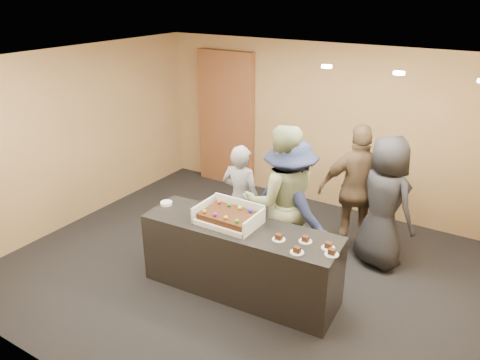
{
  "coord_description": "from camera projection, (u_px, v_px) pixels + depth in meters",
  "views": [
    {
      "loc": [
        2.8,
        -4.53,
        3.52
      ],
      "look_at": [
        -0.03,
        0.0,
        1.28
      ],
      "focal_mm": 35.0,
      "sensor_mm": 36.0,
      "label": 1
    }
  ],
  "objects": [
    {
      "name": "plate_stack",
      "position": [
        166.0,
        203.0,
        6.01
      ],
      "size": [
        0.15,
        0.15,
        0.04
      ],
      "primitive_type": "cylinder",
      "color": "white",
      "rests_on": "serving_counter"
    },
    {
      "name": "person_server_grey",
      "position": [
        241.0,
        199.0,
        6.46
      ],
      "size": [
        0.59,
        0.4,
        1.56
      ],
      "primitive_type": "imported",
      "rotation": [
        0.0,
        0.0,
        3.19
      ],
      "color": "gray",
      "rests_on": "floor"
    },
    {
      "name": "slice_e",
      "position": [
        332.0,
        253.0,
        4.89
      ],
      "size": [
        0.15,
        0.15,
        0.07
      ],
      "color": "white",
      "rests_on": "serving_counter"
    },
    {
      "name": "ceiling_spotlights",
      "position": [
        399.0,
        73.0,
        4.84
      ],
      "size": [
        1.72,
        0.12,
        0.03
      ],
      "color": "#FFEAC6",
      "rests_on": "ceiling"
    },
    {
      "name": "slice_b",
      "position": [
        305.0,
        240.0,
        5.14
      ],
      "size": [
        0.15,
        0.15,
        0.07
      ],
      "color": "white",
      "rests_on": "serving_counter"
    },
    {
      "name": "person_brown_extra",
      "position": [
        358.0,
        190.0,
        6.38
      ],
      "size": [
        1.17,
        0.91,
        1.85
      ],
      "primitive_type": "imported",
      "rotation": [
        0.0,
        0.0,
        3.63
      ],
      "color": "brown",
      "rests_on": "floor"
    },
    {
      "name": "serving_counter",
      "position": [
        240.0,
        259.0,
        5.65
      ],
      "size": [
        2.44,
        0.85,
        0.9
      ],
      "primitive_type": "cube",
      "rotation": [
        0.0,
        0.0,
        0.06
      ],
      "color": "black",
      "rests_on": "floor"
    },
    {
      "name": "slice_a",
      "position": [
        279.0,
        238.0,
        5.18
      ],
      "size": [
        0.15,
        0.15,
        0.07
      ],
      "color": "white",
      "rests_on": "serving_counter"
    },
    {
      "name": "person_dark_suit",
      "position": [
        384.0,
        203.0,
        6.07
      ],
      "size": [
        1.04,
        0.9,
        1.8
      ],
      "primitive_type": "imported",
      "rotation": [
        0.0,
        0.0,
        2.68
      ],
      "color": "black",
      "rests_on": "floor"
    },
    {
      "name": "person_navy_man",
      "position": [
        289.0,
        208.0,
        5.91
      ],
      "size": [
        1.3,
        0.93,
        1.81
      ],
      "primitive_type": "imported",
      "rotation": [
        0.0,
        0.0,
        2.91
      ],
      "color": "#1B2343",
      "rests_on": "floor"
    },
    {
      "name": "sheet_cake",
      "position": [
        228.0,
        215.0,
        5.52
      ],
      "size": [
        0.62,
        0.43,
        0.12
      ],
      "color": "#32170B",
      "rests_on": "cake_box"
    },
    {
      "name": "room",
      "position": [
        242.0,
        175.0,
        5.75
      ],
      "size": [
        6.04,
        6.0,
        2.7
      ],
      "color": "black",
      "rests_on": "ground"
    },
    {
      "name": "person_sage_man",
      "position": [
        281.0,
        201.0,
        5.9
      ],
      "size": [
        1.22,
        1.19,
        1.99
      ],
      "primitive_type": "imported",
      "rotation": [
        0.0,
        0.0,
        3.82
      ],
      "color": "#909D73",
      "rests_on": "floor"
    },
    {
      "name": "cake_box",
      "position": [
        230.0,
        218.0,
        5.56
      ],
      "size": [
        0.73,
        0.5,
        0.21
      ],
      "color": "white",
      "rests_on": "serving_counter"
    },
    {
      "name": "storage_cabinet",
      "position": [
        226.0,
        119.0,
        8.58
      ],
      "size": [
        1.12,
        0.15,
        2.46
      ],
      "primitive_type": "cube",
      "color": "brown",
      "rests_on": "floor"
    },
    {
      "name": "slice_c",
      "position": [
        297.0,
        251.0,
        4.93
      ],
      "size": [
        0.15,
        0.15,
        0.07
      ],
      "color": "white",
      "rests_on": "serving_counter"
    },
    {
      "name": "slice_d",
      "position": [
        328.0,
        246.0,
        5.02
      ],
      "size": [
        0.15,
        0.15,
        0.07
      ],
      "color": "white",
      "rests_on": "serving_counter"
    }
  ]
}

